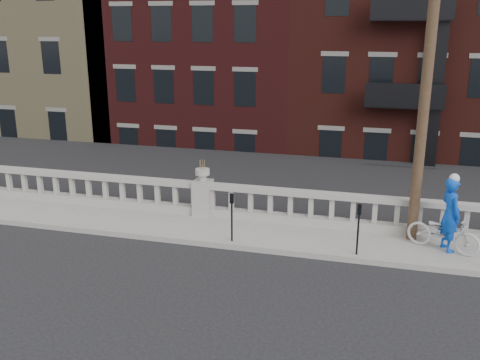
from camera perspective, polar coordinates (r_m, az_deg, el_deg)
name	(u,v)px	position (r m, az deg, el deg)	size (l,w,h in m)	color
ground	(151,274)	(13.44, -9.44, -9.86)	(120.00, 120.00, 0.00)	black
sidewalk	(193,227)	(15.95, -5.03, -5.06)	(32.00, 2.20, 0.15)	gray
balustrade	(203,199)	(16.59, -3.96, -2.08)	(28.00, 0.34, 1.03)	gray
planter_pedestal	(203,194)	(16.53, -3.98, -1.46)	(0.55, 0.55, 1.76)	gray
lower_level	(309,76)	(34.41, 7.41, 10.91)	(80.00, 44.00, 20.80)	#605E59
utility_pole	(430,50)	(14.55, 19.57, 12.90)	(1.60, 0.28, 10.00)	#422D1E
parking_meter_b	(232,212)	(14.44, -0.88, -3.43)	(0.10, 0.09, 1.36)	black
parking_meter_c	(358,224)	(13.95, 12.52, -4.57)	(0.10, 0.09, 1.36)	black
bicycle	(443,232)	(14.99, 20.87, -5.24)	(0.66, 1.89, 0.99)	silver
cyclist	(450,214)	(14.88, 21.51, -3.43)	(0.72, 0.47, 1.98)	blue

